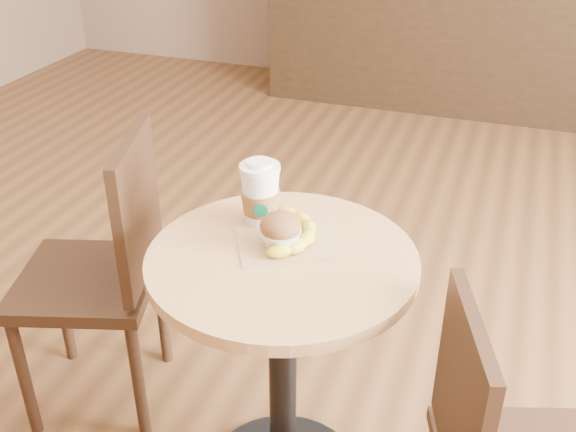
# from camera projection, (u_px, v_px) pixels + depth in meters

# --- Properties ---
(cafe_table) EXTENTS (0.62, 0.62, 0.75)m
(cafe_table) POSITION_uv_depth(u_px,v_px,m) (283.00, 342.00, 1.64)
(cafe_table) COLOR black
(cafe_table) RESTS_ON ground
(chair_left) EXTENTS (0.49, 0.49, 0.89)m
(chair_left) POSITION_uv_depth(u_px,v_px,m) (106.00, 268.00, 1.94)
(chair_left) COLOR black
(chair_left) RESTS_ON ground
(service_counter) EXTENTS (2.30, 0.65, 1.04)m
(service_counter) POSITION_uv_depth(u_px,v_px,m) (445.00, 23.00, 4.32)
(service_counter) COLOR black
(service_counter) RESTS_ON ground
(kraft_bag) EXTENTS (0.30, 0.27, 0.00)m
(kraft_bag) POSITION_uv_depth(u_px,v_px,m) (290.00, 242.00, 1.56)
(kraft_bag) COLOR #A47A4F
(kraft_bag) RESTS_ON cafe_table
(coffee_cup) EXTENTS (0.10, 0.10, 0.16)m
(coffee_cup) POSITION_uv_depth(u_px,v_px,m) (260.00, 195.00, 1.61)
(coffee_cup) COLOR white
(coffee_cup) RESTS_ON cafe_table
(muffin) EXTENTS (0.10, 0.10, 0.09)m
(muffin) POSITION_uv_depth(u_px,v_px,m) (281.00, 231.00, 1.52)
(muffin) COLOR silver
(muffin) RESTS_ON kraft_bag
(banana) EXTENTS (0.17, 0.25, 0.03)m
(banana) POSITION_uv_depth(u_px,v_px,m) (292.00, 233.00, 1.56)
(banana) COLOR gold
(banana) RESTS_ON kraft_bag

